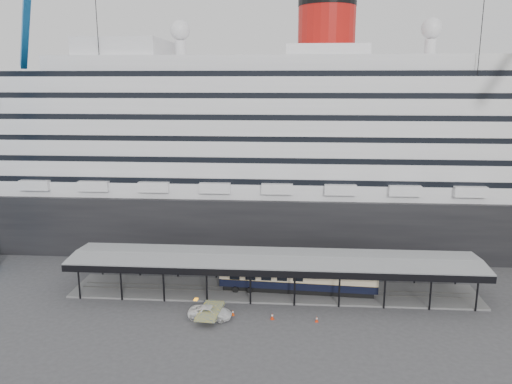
{
  "coord_description": "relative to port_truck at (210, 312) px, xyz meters",
  "views": [
    {
      "loc": [
        2.25,
        -59.92,
        28.64
      ],
      "look_at": [
        -2.67,
        8.0,
        13.6
      ],
      "focal_mm": 35.0,
      "sensor_mm": 36.0,
      "label": 1
    }
  ],
  "objects": [
    {
      "name": "traffic_cone_left",
      "position": [
        2.71,
        0.92,
        -0.37
      ],
      "size": [
        0.46,
        0.46,
        0.76
      ],
      "rotation": [
        0.0,
        0.0,
        -0.21
      ],
      "color": "#DF430C",
      "rests_on": "ground"
    },
    {
      "name": "traffic_cone_right",
      "position": [
        13.13,
        -0.05,
        -0.38
      ],
      "size": [
        0.4,
        0.4,
        0.74
      ],
      "rotation": [
        0.0,
        0.0,
        0.07
      ],
      "color": "red",
      "rests_on": "ground"
    },
    {
      "name": "ground",
      "position": [
        7.53,
        3.44,
        -0.75
      ],
      "size": [
        200.0,
        200.0,
        0.0
      ],
      "primitive_type": "plane",
      "color": "#3A3A3C",
      "rests_on": "ground"
    },
    {
      "name": "traffic_cone_mid",
      "position": [
        7.68,
        0.24,
        -0.34
      ],
      "size": [
        0.54,
        0.54,
        0.83
      ],
      "rotation": [
        0.0,
        0.0,
        0.31
      ],
      "color": "red",
      "rests_on": "ground"
    },
    {
      "name": "cruise_ship",
      "position": [
        7.58,
        35.44,
        17.6
      ],
      "size": [
        130.0,
        30.0,
        43.9
      ],
      "color": "black",
      "rests_on": "ground"
    },
    {
      "name": "pullman_carriage",
      "position": [
        10.88,
        8.44,
        1.83
      ],
      "size": [
        21.69,
        4.15,
        21.17
      ],
      "rotation": [
        0.0,
        0.0,
        -0.06
      ],
      "color": "black",
      "rests_on": "ground"
    },
    {
      "name": "platform_canopy",
      "position": [
        7.53,
        8.44,
        1.61
      ],
      "size": [
        56.0,
        9.18,
        5.3
      ],
      "color": "slate",
      "rests_on": "ground"
    },
    {
      "name": "port_truck",
      "position": [
        0.0,
        0.0,
        0.0
      ],
      "size": [
        5.6,
        2.98,
        1.5
      ],
      "primitive_type": "imported",
      "rotation": [
        0.0,
        0.0,
        1.48
      ],
      "color": "white",
      "rests_on": "ground"
    }
  ]
}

